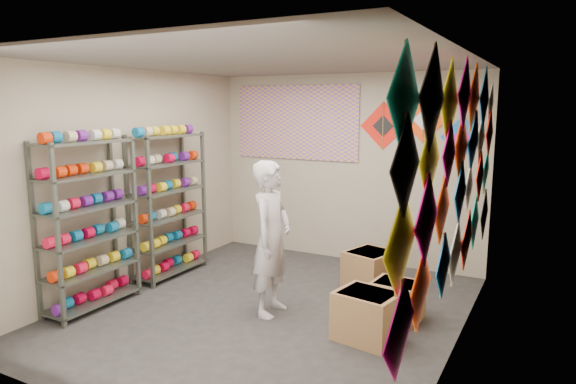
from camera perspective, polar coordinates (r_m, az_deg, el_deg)
The scene contains 12 objects.
ground at distance 5.86m, azimuth -2.31°, elevation -12.99°, with size 4.50×4.50×0.00m, color #282523.
room_walls at distance 5.45m, azimuth -2.42°, elevation 3.20°, with size 4.50×4.50×4.50m.
shelf_rack_front at distance 6.07m, azimuth -21.30°, elevation -3.45°, with size 0.40×1.10×1.90m, color #4C5147.
shelf_rack_back at distance 6.96m, azimuth -13.17°, elevation -1.44°, with size 0.40×1.10×1.90m, color #4C5147.
string_spools at distance 6.48m, azimuth -17.00°, elevation -1.56°, with size 0.12×2.36×0.12m.
kite_wall_display at distance 4.70m, azimuth 18.43°, elevation 1.99°, with size 0.06×4.25×2.07m.
back_wall_kites at distance 7.12m, azimuth 14.14°, elevation 7.03°, with size 1.66×0.02×0.80m.
poster at distance 7.76m, azimuth 0.90°, elevation 7.73°, with size 2.00×0.01×1.10m, color #704FAC.
shopkeeper at distance 5.54m, azimuth -1.84°, elevation -5.17°, with size 0.45×0.64×1.68m, color beige.
carton_a at distance 5.17m, azimuth 8.80°, elevation -13.44°, with size 0.57×0.48×0.48m, color #976642.
carton_b at distance 5.69m, azimuth 12.01°, elevation -11.70°, with size 0.50×0.41×0.41m, color #976642.
carton_c at distance 6.48m, azimuth 9.11°, elevation -8.59°, with size 0.50×0.55×0.48m, color #976642.
Camera 1 is at (2.76, -4.66, 2.25)m, focal length 32.00 mm.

